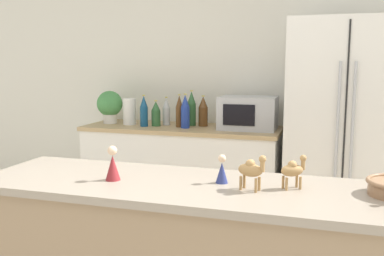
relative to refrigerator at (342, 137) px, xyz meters
The scene contains 17 objects.
wall_back 0.98m from the refrigerator, 153.05° to the left, with size 8.00×0.06×2.55m.
back_counter 1.43m from the refrigerator, behind, with size 1.76×0.63×0.92m.
refrigerator is the anchor object (origin of this frame).
potted_plant 2.08m from the refrigerator, behind, with size 0.24×0.24×0.31m.
paper_towel_roll 1.87m from the refrigerator, behind, with size 0.12×0.12×0.24m.
microwave 0.79m from the refrigerator, behind, with size 0.48×0.37×0.28m.
back_bottle_0 1.60m from the refrigerator, behind, with size 0.08×0.08×0.23m.
back_bottle_1 1.32m from the refrigerator, behind, with size 0.08×0.08×0.32m.
back_bottle_2 1.53m from the refrigerator, behind, with size 0.07×0.07×0.26m.
back_bottle_3 1.38m from the refrigerator, behind, with size 0.06×0.06×0.29m.
back_bottle_4 1.31m from the refrigerator, behind, with size 0.08×0.08×0.30m.
back_bottle_5 1.20m from the refrigerator, behind, with size 0.08×0.08×0.28m.
back_bottle_6 1.69m from the refrigerator, behind, with size 0.07×0.07×0.28m.
camel_figurine 1.87m from the refrigerator, 103.30° to the right, with size 0.13×0.08×0.15m.
camel_figurine_second 1.76m from the refrigerator, 98.67° to the right, with size 0.11×0.10×0.14m.
wise_man_figurine_crimson 1.83m from the refrigerator, 108.18° to the right, with size 0.05×0.05×0.13m.
wise_man_figurine_purple 2.12m from the refrigerator, 119.84° to the right, with size 0.07×0.07×0.16m.
Camera 1 is at (0.65, -1.21, 1.47)m, focal length 40.00 mm.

